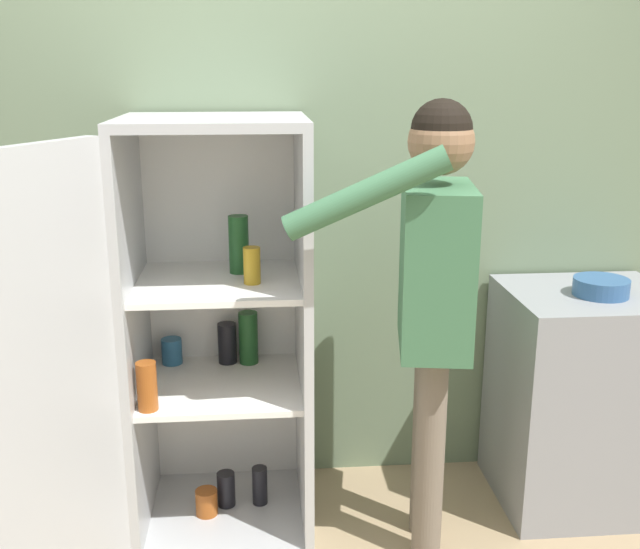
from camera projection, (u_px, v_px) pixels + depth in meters
The scene contains 5 objects.
wall_back at pixel (286, 195), 3.14m from camera, with size 7.00×0.06×2.55m.
refrigerator at pixel (188, 342), 2.80m from camera, with size 1.03×1.24×1.62m.
person at pixel (433, 276), 2.64m from camera, with size 0.71×0.56×1.70m.
counter at pixel (582, 398), 3.13m from camera, with size 0.67×0.59×0.92m.
bowl at pixel (601, 287), 2.95m from camera, with size 0.22×0.22×0.07m.
Camera 1 is at (-0.13, -2.13, 1.80)m, focal length 42.00 mm.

